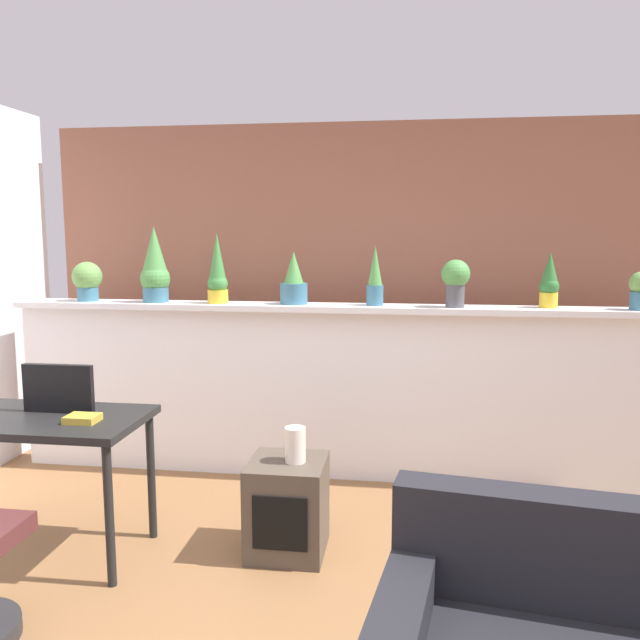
# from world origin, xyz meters

# --- Properties ---
(divider_wall) EXTENTS (4.57, 0.16, 1.17)m
(divider_wall) POSITION_xyz_m (0.00, 2.00, 0.58)
(divider_wall) COLOR white
(divider_wall) RESTS_ON ground
(plant_shelf) EXTENTS (4.57, 0.28, 0.04)m
(plant_shelf) POSITION_xyz_m (0.00, 1.96, 1.19)
(plant_shelf) COLOR white
(plant_shelf) RESTS_ON divider_wall
(brick_wall_behind) EXTENTS (4.57, 0.10, 2.50)m
(brick_wall_behind) POSITION_xyz_m (0.00, 2.60, 1.25)
(brick_wall_behind) COLOR #935B47
(brick_wall_behind) RESTS_ON ground
(potted_plant_0) EXTENTS (0.21, 0.21, 0.28)m
(potted_plant_0) POSITION_xyz_m (-1.80, 1.97, 1.36)
(potted_plant_0) COLOR #386B84
(potted_plant_0) RESTS_ON plant_shelf
(potted_plant_1) EXTENTS (0.20, 0.20, 0.52)m
(potted_plant_1) POSITION_xyz_m (-1.30, 1.96, 1.45)
(potted_plant_1) COLOR #386B84
(potted_plant_1) RESTS_ON plant_shelf
(potted_plant_2) EXTENTS (0.14, 0.14, 0.48)m
(potted_plant_2) POSITION_xyz_m (-0.84, 1.95, 1.42)
(potted_plant_2) COLOR gold
(potted_plant_2) RESTS_ON plant_shelf
(potted_plant_3) EXTENTS (0.19, 0.19, 0.36)m
(potted_plant_3) POSITION_xyz_m (-0.32, 1.98, 1.36)
(potted_plant_3) COLOR #386B84
(potted_plant_3) RESTS_ON plant_shelf
(potted_plant_4) EXTENTS (0.11, 0.11, 0.40)m
(potted_plant_4) POSITION_xyz_m (0.23, 1.97, 1.39)
(potted_plant_4) COLOR #386B84
(potted_plant_4) RESTS_ON plant_shelf
(potted_plant_5) EXTENTS (0.18, 0.18, 0.31)m
(potted_plant_5) POSITION_xyz_m (0.75, 1.93, 1.39)
(potted_plant_5) COLOR #4C4C51
(potted_plant_5) RESTS_ON plant_shelf
(potted_plant_6) EXTENTS (0.12, 0.12, 0.36)m
(potted_plant_6) POSITION_xyz_m (1.35, 1.99, 1.37)
(potted_plant_6) COLOR gold
(potted_plant_6) RESTS_ON plant_shelf
(desk) EXTENTS (1.10, 0.60, 0.75)m
(desk) POSITION_xyz_m (-1.44, 0.70, 0.67)
(desk) COLOR black
(desk) RESTS_ON ground
(tv_monitor) EXTENTS (0.38, 0.04, 0.26)m
(tv_monitor) POSITION_xyz_m (-1.36, 0.78, 0.88)
(tv_monitor) COLOR black
(tv_monitor) RESTS_ON desk
(side_cube_shelf) EXTENTS (0.40, 0.41, 0.50)m
(side_cube_shelf) POSITION_xyz_m (-0.16, 0.89, 0.25)
(side_cube_shelf) COLOR #4C4238
(side_cube_shelf) RESTS_ON ground
(vase_on_shelf) EXTENTS (0.11, 0.11, 0.19)m
(vase_on_shelf) POSITION_xyz_m (-0.12, 0.89, 0.59)
(vase_on_shelf) COLOR silver
(vase_on_shelf) RESTS_ON side_cube_shelf
(book_on_desk) EXTENTS (0.16, 0.12, 0.04)m
(book_on_desk) POSITION_xyz_m (-1.15, 0.63, 0.77)
(book_on_desk) COLOR gold
(book_on_desk) RESTS_ON desk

